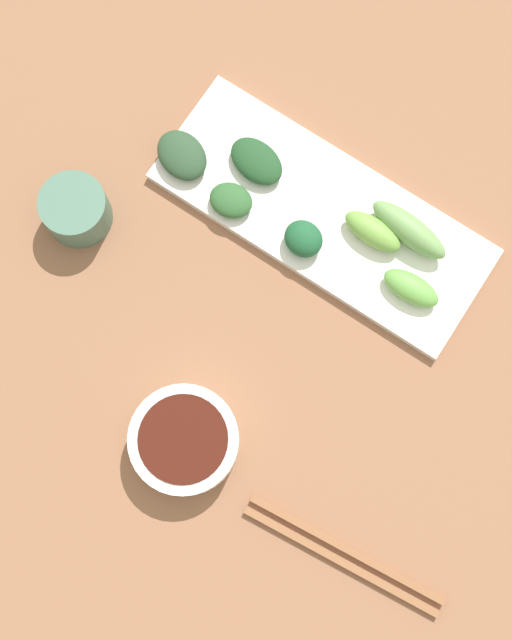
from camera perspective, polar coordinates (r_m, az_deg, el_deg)
name	(u,v)px	position (r m, az deg, el deg)	size (l,w,h in m)	color
tabletop	(258,313)	(0.96, 0.11, 0.45)	(2.10, 2.10, 0.02)	#8B5E43
sauce_bowl	(184,440)	(0.91, -4.86, -8.09)	(0.12, 0.12, 0.04)	white
serving_plate	(322,214)	(0.98, 4.51, 7.17)	(0.15, 0.39, 0.01)	white
broccoli_leafy_0	(182,155)	(0.99, -5.02, 11.01)	(0.05, 0.07, 0.02)	#2A472D
broccoli_stalk_1	(373,232)	(0.96, 7.88, 5.94)	(0.03, 0.07, 0.03)	#6FA344
broccoli_leafy_2	(301,237)	(0.95, 3.04, 5.61)	(0.04, 0.05, 0.03)	#1D5632
broccoli_leafy_3	(257,161)	(0.98, 0.04, 10.67)	(0.05, 0.07, 0.02)	#1F4825
broccoli_stalk_4	(411,288)	(0.95, 10.42, 2.13)	(0.03, 0.07, 0.02)	#64A648
broccoli_leafy_5	(231,200)	(0.97, -1.70, 8.07)	(0.04, 0.05, 0.02)	#2F5E30
broccoli_stalk_6	(409,230)	(0.97, 10.29, 6.01)	(0.03, 0.10, 0.03)	#6FA059
chopsticks	(344,555)	(0.94, 5.94, -15.51)	(0.04, 0.23, 0.01)	#8F5B39
tea_cup	(76,210)	(0.98, -12.06, 7.28)	(0.08, 0.08, 0.05)	#4B7261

